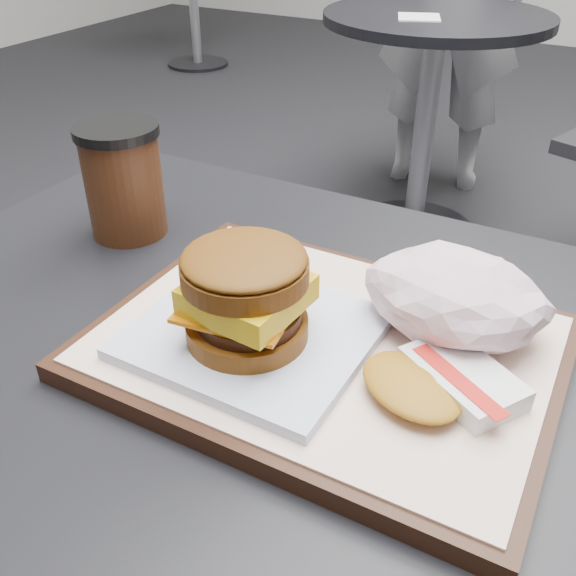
# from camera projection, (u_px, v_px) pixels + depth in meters

# --- Properties ---
(customer_table) EXTENTS (0.80, 0.60, 0.77)m
(customer_table) POSITION_uv_depth(u_px,v_px,m) (265.00, 469.00, 0.68)
(customer_table) COLOR #A5A5AA
(customer_table) RESTS_ON ground
(serving_tray) EXTENTS (0.38, 0.28, 0.02)m
(serving_tray) POSITION_uv_depth(u_px,v_px,m) (324.00, 347.00, 0.55)
(serving_tray) COLOR black
(serving_tray) RESTS_ON customer_table
(breakfast_sandwich) EXTENTS (0.19, 0.17, 0.09)m
(breakfast_sandwich) POSITION_uv_depth(u_px,v_px,m) (248.00, 304.00, 0.51)
(breakfast_sandwich) COLOR white
(breakfast_sandwich) RESTS_ON serving_tray
(hash_brown) EXTENTS (0.14, 0.13, 0.02)m
(hash_brown) POSITION_uv_depth(u_px,v_px,m) (440.00, 381.00, 0.48)
(hash_brown) COLOR white
(hash_brown) RESTS_ON serving_tray
(crumpled_wrapper) EXTENTS (0.15, 0.12, 0.07)m
(crumpled_wrapper) POSITION_uv_depth(u_px,v_px,m) (456.00, 297.00, 0.53)
(crumpled_wrapper) COLOR silver
(crumpled_wrapper) RESTS_ON serving_tray
(coffee_cup) EXTENTS (0.09, 0.09, 0.13)m
(coffee_cup) POSITION_uv_depth(u_px,v_px,m) (123.00, 178.00, 0.70)
(coffee_cup) COLOR #391C0D
(coffee_cup) RESTS_ON customer_table
(neighbor_table) EXTENTS (0.70, 0.70, 0.75)m
(neighbor_table) POSITION_uv_depth(u_px,v_px,m) (430.00, 79.00, 2.05)
(neighbor_table) COLOR black
(neighbor_table) RESTS_ON ground
(napkin) EXTENTS (0.15, 0.15, 0.00)m
(napkin) POSITION_uv_depth(u_px,v_px,m) (419.00, 17.00, 1.87)
(napkin) COLOR silver
(napkin) RESTS_ON neighbor_table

